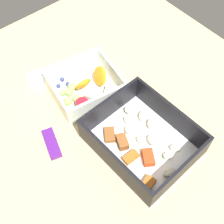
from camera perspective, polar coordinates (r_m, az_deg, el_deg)
table_surface at (r=68.63cm, az=-1.69°, el=-0.99°), size 80.00×80.00×2.00cm
pasta_container at (r=62.37cm, az=5.69°, el=-5.42°), size 21.16×17.71×6.73cm
fruit_bowl at (r=70.07cm, az=-4.97°, el=4.56°), size 15.73×16.82×5.46cm
candy_bar at (r=64.66cm, az=-11.27°, el=-5.83°), size 7.39×4.31×1.20cm
paper_cup_liner at (r=74.99cm, az=-14.15°, el=6.03°), size 4.16×4.16×1.85cm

